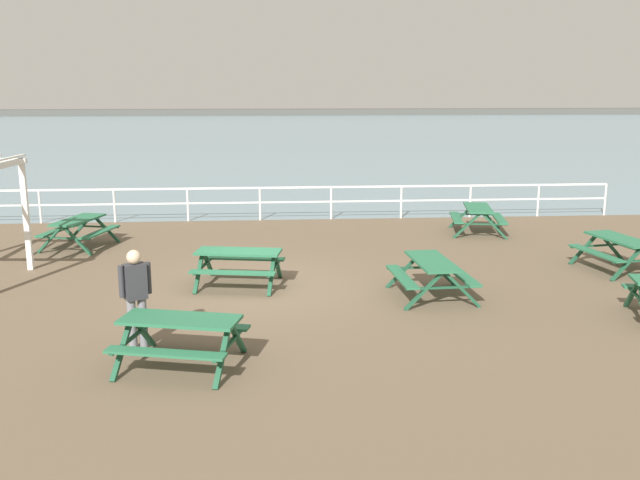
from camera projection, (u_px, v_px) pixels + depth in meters
name	position (u px, v px, depth m)	size (l,w,h in m)	color
ground_plane	(258.00, 291.00, 15.02)	(30.00, 24.00, 0.20)	brown
sea_band	(263.00, 132.00, 66.37)	(142.00, 90.00, 0.01)	gray
distant_shoreline	(264.00, 115.00, 108.25)	(142.00, 6.00, 1.80)	#4C4C47
seaward_railing	(260.00, 197.00, 22.38)	(23.07, 0.07, 1.08)	white
picnic_table_near_left	(432.00, 269.00, 14.16)	(1.63, 1.88, 0.80)	#286B47
picnic_table_near_right	(79.00, 226.00, 18.57)	(1.91, 2.12, 0.80)	#286B47
picnic_table_mid_centre	(478.00, 214.00, 20.41)	(1.82, 2.04, 0.80)	#286B47
picnic_table_far_right	(180.00, 330.00, 10.61)	(2.11, 1.90, 0.80)	#286B47
picnic_table_seaward	(239.00, 259.00, 14.98)	(2.04, 1.81, 0.80)	#286B47
picnic_table_corner	(620.00, 246.00, 16.24)	(1.81, 2.04, 0.80)	#286B47
visitor	(136.00, 293.00, 11.26)	(0.48, 0.35, 1.66)	slate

